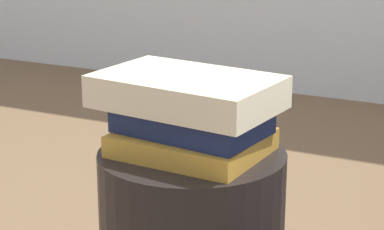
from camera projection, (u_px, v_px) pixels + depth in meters
The scene contains 3 objects.
book_ochre at pixel (189, 143), 1.26m from camera, with size 0.24×0.19×0.04m, color #B7842D.
book_navy at pixel (190, 120), 1.25m from camera, with size 0.24×0.15×0.04m, color #19234C.
book_cream at pixel (186, 92), 1.23m from camera, with size 0.29×0.19×0.05m, color beige.
Camera 1 is at (0.52, -1.07, 0.85)m, focal length 69.73 mm.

